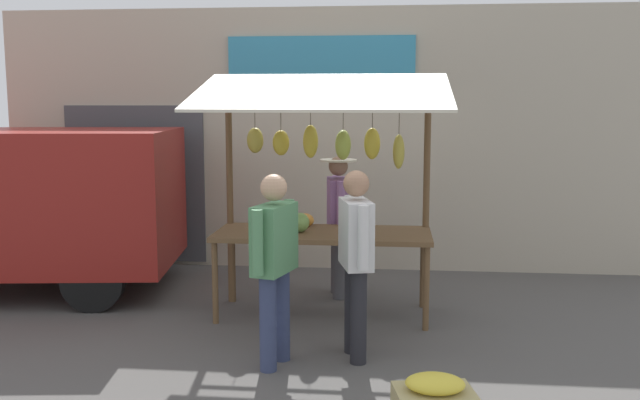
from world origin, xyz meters
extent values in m
plane|color=#514F4C|center=(0.00, 0.00, 0.00)|extent=(40.00, 40.00, 0.00)
cube|color=#B2A893|center=(0.00, -2.20, 1.70)|extent=(9.00, 0.25, 3.40)
cube|color=teal|center=(0.23, -2.06, 2.75)|extent=(2.40, 0.06, 0.56)
cube|color=#47474C|center=(2.74, -2.07, 1.10)|extent=(1.90, 0.04, 2.10)
cube|color=brown|center=(0.00, 0.00, 0.85)|extent=(2.20, 0.90, 0.05)
cylinder|color=brown|center=(1.04, 0.39, 0.41)|extent=(0.06, 0.06, 0.83)
cylinder|color=brown|center=(-1.04, 0.39, 0.41)|extent=(0.06, 0.06, 0.83)
cylinder|color=brown|center=(1.04, -0.39, 0.41)|extent=(0.06, 0.06, 0.83)
cylinder|color=brown|center=(-1.04, -0.39, 0.41)|extent=(0.06, 0.06, 0.83)
cylinder|color=brown|center=(1.06, -0.40, 1.18)|extent=(0.07, 0.07, 2.35)
cylinder|color=brown|center=(-1.06, -0.40, 1.18)|extent=(0.07, 0.07, 2.35)
cylinder|color=brown|center=(0.00, -0.40, 2.15)|extent=(2.12, 0.06, 0.06)
cube|color=beige|center=(0.00, 0.15, 2.30)|extent=(2.50, 1.46, 0.39)
cylinder|color=brown|center=(-0.76, -0.38, 2.01)|extent=(0.01, 0.01, 0.29)
ellipsoid|color=gold|center=(-0.76, -0.38, 1.68)|extent=(0.16, 0.18, 0.36)
cylinder|color=brown|center=(-0.48, -0.41, 2.04)|extent=(0.01, 0.01, 0.22)
ellipsoid|color=yellow|center=(-0.48, -0.41, 1.76)|extent=(0.23, 0.22, 0.33)
cylinder|color=brown|center=(-0.18, -0.36, 2.03)|extent=(0.01, 0.01, 0.24)
ellipsoid|color=#B2CC4C|center=(-0.18, -0.36, 1.75)|extent=(0.20, 0.23, 0.32)
cylinder|color=brown|center=(0.17, -0.34, 2.05)|extent=(0.01, 0.01, 0.19)
ellipsoid|color=yellow|center=(0.17, -0.34, 1.78)|extent=(0.22, 0.22, 0.35)
cylinder|color=brown|center=(0.49, -0.41, 2.02)|extent=(0.01, 0.01, 0.25)
ellipsoid|color=yellow|center=(0.49, -0.41, 1.76)|extent=(0.22, 0.20, 0.27)
cylinder|color=brown|center=(0.77, -0.39, 2.04)|extent=(0.01, 0.01, 0.22)
ellipsoid|color=gold|center=(0.77, -0.39, 1.79)|extent=(0.25, 0.24, 0.27)
sphere|color=#729E4C|center=(0.23, 0.05, 0.98)|extent=(0.20, 0.20, 0.20)
ellipsoid|color=orange|center=(0.22, -0.30, 0.95)|extent=(0.26, 0.25, 0.14)
cylinder|color=#4C4C51|center=(-0.08, -0.88, 0.39)|extent=(0.14, 0.14, 0.79)
cylinder|color=#4C4C51|center=(-0.12, -0.62, 0.39)|extent=(0.14, 0.14, 0.79)
cube|color=#93669E|center=(-0.10, -0.75, 1.07)|extent=(0.30, 0.51, 0.56)
cylinder|color=#93669E|center=(-0.05, -1.04, 1.09)|extent=(0.09, 0.09, 0.51)
cylinder|color=#93669E|center=(-0.15, -0.46, 1.09)|extent=(0.09, 0.09, 0.51)
sphere|color=#8C664C|center=(-0.10, -0.75, 1.49)|extent=(0.22, 0.22, 0.22)
cylinder|color=beige|center=(-0.10, -0.75, 1.55)|extent=(0.41, 0.41, 0.02)
cylinder|color=#232328|center=(-0.43, 1.32, 0.40)|extent=(0.14, 0.14, 0.81)
cylinder|color=#232328|center=(-0.37, 1.06, 0.40)|extent=(0.14, 0.14, 0.81)
cube|color=silver|center=(-0.40, 1.19, 1.09)|extent=(0.33, 0.53, 0.57)
cylinder|color=silver|center=(-0.47, 1.49, 1.12)|extent=(0.09, 0.09, 0.53)
cylinder|color=silver|center=(-0.32, 0.90, 1.12)|extent=(0.09, 0.09, 0.53)
sphere|color=#A87A5B|center=(-0.40, 1.19, 1.52)|extent=(0.22, 0.22, 0.22)
cylinder|color=navy|center=(0.30, 1.57, 0.40)|extent=(0.14, 0.14, 0.80)
cylinder|color=navy|center=(0.22, 1.31, 0.40)|extent=(0.14, 0.14, 0.80)
cube|color=#518C5B|center=(0.26, 1.44, 1.08)|extent=(0.34, 0.53, 0.57)
cylinder|color=#518C5B|center=(0.34, 1.73, 1.11)|extent=(0.09, 0.09, 0.52)
cylinder|color=#518C5B|center=(0.18, 1.15, 1.11)|extent=(0.09, 0.09, 0.52)
sphere|color=tan|center=(0.26, 1.44, 1.51)|extent=(0.22, 0.22, 0.22)
cylinder|color=black|center=(2.43, 0.12, 0.33)|extent=(0.68, 0.26, 0.66)
cylinder|color=black|center=(2.64, -1.53, 0.33)|extent=(0.68, 0.26, 0.66)
ellipsoid|color=yellow|center=(-0.99, 2.63, 0.38)|extent=(0.39, 0.29, 0.12)
camera|label=1|loc=(-0.69, 7.05, 2.20)|focal=39.49mm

